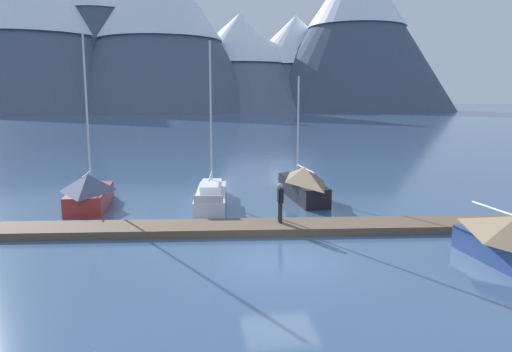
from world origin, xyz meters
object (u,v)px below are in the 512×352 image
sailboat_nearest_berth (91,190)px  sailboat_mid_dock_port (301,182)px  sailboat_second_berth (212,194)px  person_on_dock (280,200)px

sailboat_nearest_berth → sailboat_mid_dock_port: bearing=3.0°
sailboat_second_berth → sailboat_mid_dock_port: bearing=9.1°
sailboat_mid_dock_port → sailboat_nearest_berth: bearing=-177.0°
sailboat_mid_dock_port → person_on_dock: size_ratio=4.30×
sailboat_nearest_berth → person_on_dock: size_ratio=5.11×
sailboat_second_berth → person_on_dock: sailboat_second_berth is taller
sailboat_nearest_berth → sailboat_second_berth: 6.19m
sailboat_second_berth → sailboat_mid_dock_port: sailboat_second_berth is taller
sailboat_nearest_berth → person_on_dock: (8.82, -5.73, 0.44)m
sailboat_nearest_berth → sailboat_second_berth: (6.18, -0.21, -0.33)m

